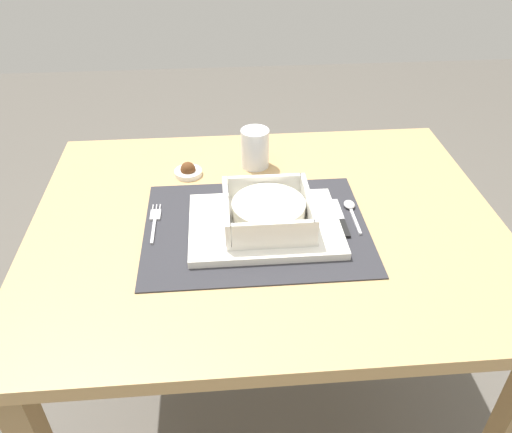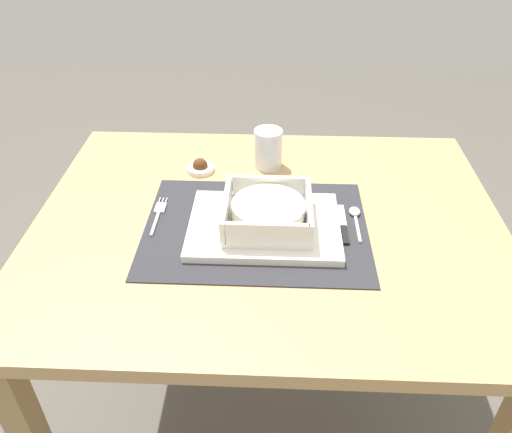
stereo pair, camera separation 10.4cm
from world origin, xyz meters
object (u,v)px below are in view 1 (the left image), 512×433
at_px(butter_knife, 342,220).
at_px(spoon, 351,208).
at_px(drinking_glass, 255,150).
at_px(fork, 155,220).
at_px(dining_table, 266,256).
at_px(porridge_bowl, 268,212).
at_px(condiment_saucer, 188,171).

bearing_deg(butter_knife, spoon, 51.37).
bearing_deg(butter_knife, drinking_glass, 120.49).
distance_m(fork, drinking_glass, 0.32).
height_order(dining_table, porridge_bowl, porridge_bowl).
relative_size(dining_table, drinking_glass, 10.37).
distance_m(dining_table, fork, 0.26).
bearing_deg(condiment_saucer, spoon, -27.03).
bearing_deg(porridge_bowl, fork, 169.47).
height_order(spoon, butter_knife, spoon).
relative_size(drinking_glass, condiment_saucer, 1.45).
relative_size(fork, condiment_saucer, 2.05).
distance_m(dining_table, spoon, 0.22).
relative_size(dining_table, porridge_bowl, 5.65).
bearing_deg(spoon, butter_knife, -127.47).
xyz_separation_m(dining_table, condiment_saucer, (-0.17, 0.20, 0.11)).
height_order(spoon, drinking_glass, drinking_glass).
bearing_deg(condiment_saucer, dining_table, -48.98).
xyz_separation_m(fork, spoon, (0.42, 0.01, 0.00)).
distance_m(butter_knife, condiment_saucer, 0.39).
bearing_deg(fork, dining_table, -4.80).
bearing_deg(butter_knife, fork, 172.68).
xyz_separation_m(butter_knife, drinking_glass, (-0.16, 0.25, 0.04)).
bearing_deg(spoon, porridge_bowl, -166.69).
bearing_deg(condiment_saucer, drinking_glass, 10.96).
relative_size(dining_table, condiment_saucer, 15.01).
bearing_deg(butter_knife, porridge_bowl, -178.77).
xyz_separation_m(drinking_glass, condiment_saucer, (-0.16, -0.03, -0.03)).
bearing_deg(drinking_glass, porridge_bowl, -88.99).
height_order(porridge_bowl, butter_knife, porridge_bowl).
distance_m(dining_table, drinking_glass, 0.27).
height_order(dining_table, condiment_saucer, condiment_saucer).
bearing_deg(drinking_glass, spoon, -48.09).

